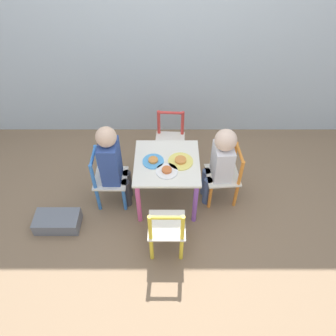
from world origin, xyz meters
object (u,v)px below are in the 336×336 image
at_px(child_right, 221,160).
at_px(plate_front, 168,171).
at_px(chair_orange, 226,176).
at_px(chair_yellow, 167,229).
at_px(kids_table, 168,169).
at_px(storage_bin, 59,221).
at_px(chair_blue, 109,179).
at_px(plate_left, 154,161).
at_px(chair_red, 171,141).
at_px(child_left, 114,161).
at_px(plate_right, 182,161).

distance_m(child_right, plate_front, 0.43).
relative_size(chair_orange, chair_yellow, 1.00).
bearing_deg(kids_table, storage_bin, -162.51).
bearing_deg(chair_blue, storage_bin, 125.95).
height_order(plate_left, storage_bin, plate_left).
distance_m(chair_orange, plate_front, 0.53).
distance_m(chair_orange, storage_bin, 1.38).
relative_size(chair_orange, storage_bin, 1.48).
distance_m(chair_blue, storage_bin, 0.51).
distance_m(chair_yellow, plate_left, 0.53).
xyz_separation_m(chair_orange, chair_red, (-0.44, 0.44, 0.00)).
xyz_separation_m(chair_red, storage_bin, (-0.89, -0.74, -0.19)).
relative_size(kids_table, child_right, 0.69).
relative_size(kids_table, chair_blue, 0.97).
xyz_separation_m(chair_red, child_left, (-0.44, -0.47, 0.20)).
height_order(chair_orange, child_left, child_left).
bearing_deg(child_left, chair_orange, -87.37).
xyz_separation_m(child_left, plate_front, (0.41, -0.11, 0.01)).
relative_size(plate_front, storage_bin, 0.47).
bearing_deg(plate_right, child_left, 179.56).
height_order(chair_blue, child_right, child_right).
xyz_separation_m(chair_yellow, child_right, (0.41, 0.50, 0.18)).
distance_m(child_left, plate_front, 0.43).
distance_m(child_right, plate_left, 0.52).
bearing_deg(chair_orange, child_right, -90.00).
height_order(child_right, plate_front, child_right).
distance_m(kids_table, chair_blue, 0.49).
bearing_deg(chair_blue, child_left, -90.00).
bearing_deg(kids_table, child_right, 4.38).
bearing_deg(plate_front, chair_red, 87.28).
bearing_deg(plate_left, child_right, 3.50).
xyz_separation_m(kids_table, child_right, (0.41, 0.03, 0.07)).
height_order(chair_orange, chair_yellow, same).
height_order(kids_table, plate_front, plate_front).
distance_m(plate_front, storage_bin, 0.96).
distance_m(chair_yellow, plate_front, 0.42).
distance_m(chair_red, plate_right, 0.52).
xyz_separation_m(chair_yellow, plate_front, (0.00, 0.37, 0.21)).
relative_size(plate_right, plate_left, 1.17).
distance_m(chair_yellow, chair_red, 0.94).
bearing_deg(plate_front, plate_left, 135.00).
bearing_deg(child_right, storage_bin, -80.99).
height_order(kids_table, plate_left, plate_left).
height_order(plate_left, plate_front, same).
xyz_separation_m(chair_red, plate_left, (-0.13, -0.47, 0.21)).
bearing_deg(chair_red, chair_yellow, -88.47).
bearing_deg(chair_orange, kids_table, -90.00).
relative_size(chair_red, child_right, 0.71).
bearing_deg(child_right, chair_red, -143.34).
bearing_deg(chair_yellow, kids_table, -90.00).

